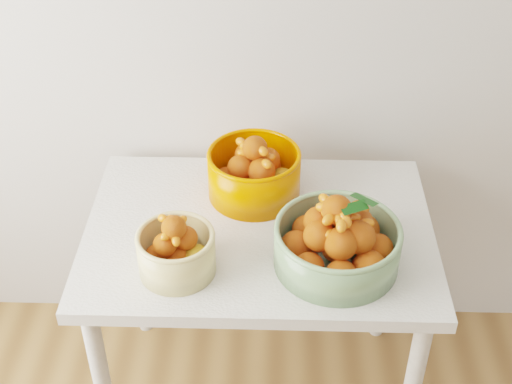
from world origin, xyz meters
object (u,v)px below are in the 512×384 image
bowl_orange (254,172)px  table (259,253)px  bowl_green (338,242)px  bowl_cream (176,251)px

bowl_orange → table: bearing=-83.4°
bowl_green → bowl_orange: bearing=127.3°
table → bowl_green: 0.31m
table → bowl_green: size_ratio=2.94×
table → bowl_cream: (-0.21, -0.18, 0.16)m
bowl_green → bowl_cream: bearing=-174.9°
bowl_orange → bowl_cream: bearing=-119.7°
table → bowl_orange: (-0.02, 0.16, 0.18)m
bowl_green → bowl_orange: 0.38m
bowl_cream → bowl_green: 0.43m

